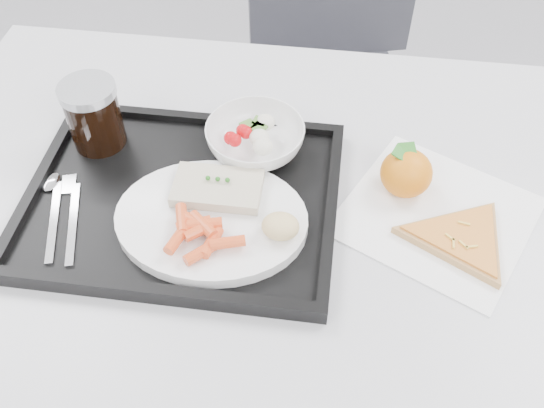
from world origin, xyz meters
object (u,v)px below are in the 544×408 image
Objects in this scene: cola_glass at (93,114)px; pizza_slice at (461,238)px; chair at (327,56)px; salad_bowl at (255,139)px; tray at (183,199)px; dinner_plate at (211,220)px; tangerine at (406,173)px; table at (287,233)px.

pizza_slice is (0.56, -0.12, -0.06)m from cola_glass.
chair is 4.63× the size of pizza_slice.
salad_bowl is at bearing -98.09° from chair.
dinner_plate reaches higher than tray.
chair is at bearing 61.29° from cola_glass.
chair is at bearing 80.70° from dinner_plate.
chair is at bearing 81.91° from salad_bowl.
salad_bowl is at bearing 2.93° from cola_glass.
dinner_plate is 1.78× the size of salad_bowl.
dinner_plate is at bearing -34.50° from cola_glass.
salad_bowl is at bearing 170.36° from tangerine.
salad_bowl reaches higher than tray.
table is 0.26m from pizza_slice.
table is at bearing 6.58° from tray.
cola_glass reaches higher than pizza_slice.
salad_bowl reaches higher than dinner_plate.
salad_bowl reaches higher than table.
table is 1.29× the size of chair.
chair is 0.69m from tangerine.
tray is at bearing -167.33° from tangerine.
pizza_slice is at bearing -49.73° from tangerine.
salad_bowl is 1.41× the size of cola_glass.
cola_glass is 1.20× the size of tangerine.
cola_glass is (-0.21, 0.14, 0.05)m from dinner_plate.
pizza_slice is at bearing 3.94° from dinner_plate.
tangerine reaches higher than salad_bowl.
tray is at bearing -104.00° from chair.
dinner_plate is at bearing -176.06° from pizza_slice.
chair reaches higher than dinner_plate.
dinner_plate reaches higher than pizza_slice.
chair reaches higher than cola_glass.
dinner_plate is at bearing -148.20° from table.
salad_bowl is 0.23m from tangerine.
cola_glass is 0.54× the size of pizza_slice.
table is at bearing -162.01° from tangerine.
salad_bowl is at bearing 156.86° from pizza_slice.
chair is 0.79m from dinner_plate.
tray is 1.67× the size of dinner_plate.
tray is (-0.15, -0.02, 0.08)m from table.
chair reaches higher than salad_bowl.
tray is 0.07m from dinner_plate.
tray is 0.33m from tangerine.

